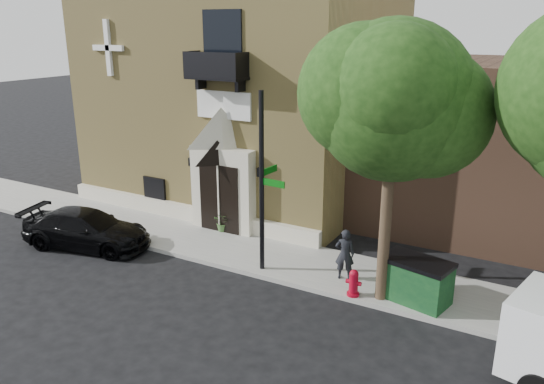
# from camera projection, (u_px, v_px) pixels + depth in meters

# --- Properties ---
(ground) EXTENTS (120.00, 120.00, 0.00)m
(ground) POSITION_uv_depth(u_px,v_px,m) (203.00, 264.00, 17.80)
(ground) COLOR black
(ground) RESTS_ON ground
(sidewalk) EXTENTS (42.00, 3.00, 0.15)m
(sidewalk) POSITION_uv_depth(u_px,v_px,m) (252.00, 252.00, 18.56)
(sidewalk) COLOR gray
(sidewalk) RESTS_ON ground
(church) EXTENTS (12.20, 11.01, 9.30)m
(church) POSITION_uv_depth(u_px,v_px,m) (249.00, 94.00, 24.40)
(church) COLOR tan
(church) RESTS_ON ground
(street_tree_left) EXTENTS (4.97, 4.38, 7.77)m
(street_tree_left) POSITION_uv_depth(u_px,v_px,m) (394.00, 100.00, 13.51)
(street_tree_left) COLOR #38281C
(street_tree_left) RESTS_ON sidewalk
(black_sedan) EXTENTS (4.99, 2.91, 1.36)m
(black_sedan) POSITION_uv_depth(u_px,v_px,m) (87.00, 229.00, 19.03)
(black_sedan) COLOR black
(black_sedan) RESTS_ON ground
(street_sign) EXTENTS (0.91, 0.92, 5.72)m
(street_sign) POSITION_uv_depth(u_px,v_px,m) (263.00, 183.00, 16.31)
(street_sign) COLOR black
(street_sign) RESTS_ON sidewalk
(fire_hydrant) EXTENTS (0.46, 0.37, 0.81)m
(fire_hydrant) POSITION_uv_depth(u_px,v_px,m) (354.00, 283.00, 15.35)
(fire_hydrant) COLOR maroon
(fire_hydrant) RESTS_ON sidewalk
(dumpster) EXTENTS (2.12, 1.49, 1.26)m
(dumpster) POSITION_uv_depth(u_px,v_px,m) (415.00, 280.00, 15.01)
(dumpster) COLOR #0E3419
(dumpster) RESTS_ON sidewalk
(planter) EXTENTS (0.65, 0.56, 0.72)m
(planter) POSITION_uv_depth(u_px,v_px,m) (223.00, 222.00, 20.17)
(planter) COLOR #467235
(planter) RESTS_ON sidewalk
(pedestrian_near) EXTENTS (0.68, 0.55, 1.63)m
(pedestrian_near) POSITION_uv_depth(u_px,v_px,m) (345.00, 254.00, 16.26)
(pedestrian_near) COLOR black
(pedestrian_near) RESTS_ON sidewalk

